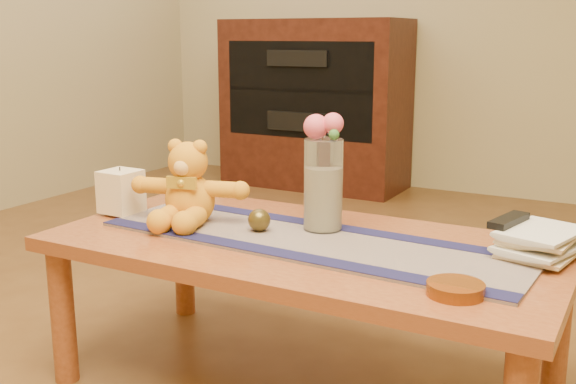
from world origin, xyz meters
The scene contains 29 objects.
coffee_table_top centered at (0.00, 0.00, 0.43)m, with size 1.40×0.70×0.04m, color brown.
table_leg_fl centered at (-0.64, -0.29, 0.21)m, with size 0.07×0.07×0.41m, color brown.
table_leg_bl centered at (-0.64, 0.29, 0.21)m, with size 0.07×0.07×0.41m, color brown.
table_leg_br centered at (0.64, 0.29, 0.21)m, with size 0.07×0.07×0.41m, color brown.
persian_runner centered at (0.02, -0.01, 0.45)m, with size 1.20×0.35×0.01m, color #181E45.
runner_border_near centered at (0.01, -0.15, 0.46)m, with size 1.20×0.06×0.00m, color #161541.
runner_border_far centered at (0.02, 0.14, 0.46)m, with size 1.20×0.06×0.00m, color #161541.
teddy_bear centered at (-0.38, -0.01, 0.57)m, with size 0.34×0.28×0.23m, color orange, non-canonical shape.
pillar_candle centered at (-0.63, -0.03, 0.52)m, with size 0.11×0.11×0.13m, color #FBE1B9.
candle_wick centered at (-0.63, -0.03, 0.60)m, with size 0.00×0.00×0.01m, color black.
glass_vase centered at (0.01, 0.10, 0.59)m, with size 0.11×0.11×0.26m, color silver.
potpourri_fill centered at (0.01, 0.10, 0.55)m, with size 0.09×0.09×0.18m, color beige.
rose_left centered at (-0.01, 0.09, 0.75)m, with size 0.07×0.07×0.07m, color #E4506D.
rose_right centered at (0.04, 0.10, 0.76)m, with size 0.06×0.06×0.06m, color #E4506D.
blue_flower_back centered at (0.02, 0.13, 0.75)m, with size 0.04×0.04×0.04m, color #4C62A5.
blue_flower_side centered at (-0.02, 0.12, 0.74)m, with size 0.04×0.04×0.04m, color #4C62A5.
leaf_sprig centered at (0.05, 0.08, 0.74)m, with size 0.03×0.03×0.03m, color #33662D.
bronze_ball centered at (-0.14, -0.01, 0.49)m, with size 0.06×0.06×0.06m, color #4C3E19.
book_bottom centered at (0.51, 0.17, 0.46)m, with size 0.17×0.22×0.02m, color #F9E3C0.
book_lower centered at (0.52, 0.16, 0.48)m, with size 0.16×0.22×0.02m, color #F9E3C0.
book_upper centered at (0.51, 0.17, 0.50)m, with size 0.17×0.22×0.02m, color #F9E3C0.
book_top centered at (0.52, 0.17, 0.52)m, with size 0.16×0.22×0.02m, color #F9E3C0.
tv_remote centered at (0.51, 0.16, 0.54)m, with size 0.04×0.16×0.02m, color black.
amber_dish centered at (0.48, -0.21, 0.46)m, with size 0.13×0.13×0.03m, color #BF5914.
media_cabinet centered at (-1.20, 2.48, 0.55)m, with size 1.20×0.50×1.10m, color black.
cabinet_cavity centered at (-1.20, 2.25, 0.66)m, with size 1.02×0.03×0.61m, color black.
cabinet_shelf centered at (-1.20, 2.33, 0.66)m, with size 1.02×0.20×0.03m, color black.
stereo_upper centered at (-1.20, 2.35, 0.86)m, with size 0.42×0.28×0.10m, color black.
stereo_lower centered at (-1.20, 2.35, 0.46)m, with size 0.42×0.28×0.12m, color black.
Camera 1 is at (0.83, -1.61, 1.00)m, focal length 42.65 mm.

